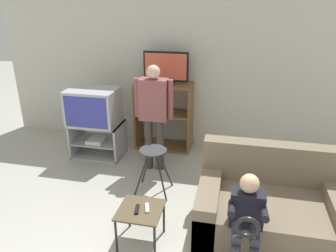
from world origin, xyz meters
name	(u,v)px	position (x,y,z in m)	size (l,w,h in m)	color
wall_back	(193,66)	(0.00, 3.45, 1.30)	(6.40, 0.06, 2.60)	beige
tv_stand	(98,139)	(-1.34, 2.66, 0.26)	(0.76, 0.51, 0.52)	#A8A8AD
television_main	(93,107)	(-1.36, 2.65, 0.79)	(0.72, 0.55, 0.54)	#B2B2B7
media_shelf	(164,115)	(-0.41, 3.16, 0.55)	(0.89, 0.44, 1.07)	brown
television_flat	(166,68)	(-0.38, 3.17, 1.30)	(0.69, 0.20, 0.48)	black
folding_stool	(153,158)	(-0.24, 1.84, 0.48)	(0.44, 0.37, 0.59)	black
snack_table	(140,213)	(-0.13, 0.92, 0.35)	(0.43, 0.43, 0.40)	brown
remote_control_black	(137,209)	(-0.15, 0.90, 0.41)	(0.04, 0.14, 0.02)	black
remote_control_white	(147,208)	(-0.06, 0.94, 0.41)	(0.04, 0.14, 0.02)	silver
couch	(270,207)	(1.14, 1.41, 0.27)	(1.49, 0.99, 0.85)	#756651
person_standing_adult	(154,109)	(-0.38, 2.43, 0.90)	(0.53, 0.20, 1.50)	#3D3833
person_seated_child	(247,217)	(0.87, 0.83, 0.54)	(0.33, 0.43, 0.92)	#2D2D38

